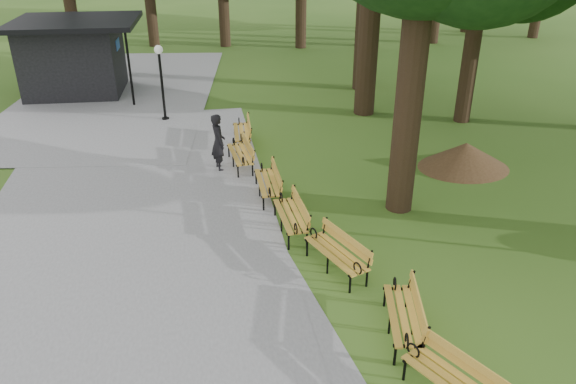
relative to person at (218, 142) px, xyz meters
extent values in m
plane|color=#355D1A|center=(1.23, -5.01, -0.89)|extent=(100.00, 100.00, 0.00)
cube|color=gray|center=(-2.77, -2.01, -0.86)|extent=(12.00, 38.00, 0.06)
imported|color=black|center=(0.00, 0.00, 0.00)|extent=(0.55, 0.72, 1.79)
cylinder|color=black|center=(-1.58, 5.08, 0.41)|extent=(0.10, 0.10, 2.60)
sphere|color=white|center=(-1.58, 5.08, 1.80)|extent=(0.32, 0.32, 0.32)
cone|color=#47301C|center=(7.45, -1.44, -0.48)|extent=(2.39, 2.39, 0.82)
cylinder|color=black|center=(4.45, -3.53, 2.74)|extent=(0.70, 0.70, 7.26)
cylinder|color=black|center=(9.53, 2.65, 2.29)|extent=(0.60, 0.60, 6.37)
cylinder|color=black|center=(7.19, 7.74, 2.67)|extent=(0.76, 0.76, 7.12)
camera|label=1|loc=(-1.20, -15.80, 6.14)|focal=34.60mm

